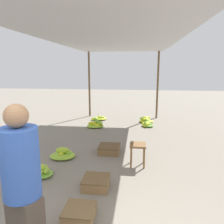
# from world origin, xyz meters

# --- Properties ---
(canopy_post_back_left) EXTENTS (0.08, 0.08, 2.74)m
(canopy_post_back_left) POSITION_xyz_m (-1.44, 7.98, 1.37)
(canopy_post_back_left) COLOR brown
(canopy_post_back_left) RESTS_ON ground
(canopy_post_back_right) EXTENTS (0.08, 0.08, 2.74)m
(canopy_post_back_right) POSITION_xyz_m (1.44, 7.98, 1.37)
(canopy_post_back_right) COLOR brown
(canopy_post_back_right) RESTS_ON ground
(canopy_tarp) EXTENTS (3.27, 8.08, 0.04)m
(canopy_tarp) POSITION_xyz_m (0.00, 4.14, 2.76)
(canopy_tarp) COLOR #B2B2B7
(canopy_tarp) RESTS_ON canopy_post_front_left
(vendor_foreground) EXTENTS (0.50, 0.50, 1.74)m
(vendor_foreground) POSITION_xyz_m (-0.46, 0.66, 0.90)
(vendor_foreground) COLOR #4C4238
(vendor_foreground) RESTS_ON ground
(stool) EXTENTS (0.34, 0.34, 0.48)m
(stool) POSITION_xyz_m (0.68, 3.25, 0.38)
(stool) COLOR brown
(stool) RESTS_ON ground
(banana_pile_left_0) EXTENTS (0.43, 0.38, 0.26)m
(banana_pile_left_0) POSITION_xyz_m (-1.14, 2.51, 0.10)
(banana_pile_left_0) COLOR #91BE32
(banana_pile_left_0) RESTS_ON ground
(banana_pile_left_1) EXTENTS (0.61, 0.58, 0.24)m
(banana_pile_left_1) POSITION_xyz_m (-0.82, 6.19, 0.08)
(banana_pile_left_1) COLOR yellow
(banana_pile_left_1) RESTS_ON ground
(banana_pile_left_2) EXTENTS (0.59, 0.55, 0.25)m
(banana_pile_left_2) POSITION_xyz_m (-1.06, 3.47, 0.08)
(banana_pile_left_2) COLOR #7EB735
(banana_pile_left_2) RESTS_ON ground
(banana_pile_left_3) EXTENTS (0.60, 0.60, 0.16)m
(banana_pile_left_3) POSITION_xyz_m (-0.92, 7.33, 0.06)
(banana_pile_left_3) COLOR #CBD528
(banana_pile_left_3) RESTS_ON ground
(banana_pile_right_0) EXTENTS (0.43, 0.42, 0.19)m
(banana_pile_right_0) POSITION_xyz_m (0.99, 6.46, 0.08)
(banana_pile_right_0) COLOR #75B337
(banana_pile_right_0) RESTS_ON ground
(banana_pile_right_1) EXTENTS (0.54, 0.47, 0.24)m
(banana_pile_right_1) POSITION_xyz_m (0.97, 7.09, 0.09)
(banana_pile_right_1) COLOR #C3D229
(banana_pile_right_1) RESTS_ON ground
(crate_near) EXTENTS (0.52, 0.52, 0.18)m
(crate_near) POSITION_xyz_m (-0.02, 3.89, 0.09)
(crate_near) COLOR brown
(crate_near) RESTS_ON ground
(crate_mid) EXTENTS (0.46, 0.46, 0.19)m
(crate_mid) POSITION_xyz_m (-0.04, 2.25, 0.09)
(crate_mid) COLOR olive
(crate_mid) RESTS_ON ground
(crate_far) EXTENTS (0.43, 0.43, 0.17)m
(crate_far) POSITION_xyz_m (-0.11, 1.42, 0.08)
(crate_far) COLOR #9E7A4C
(crate_far) RESTS_ON ground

